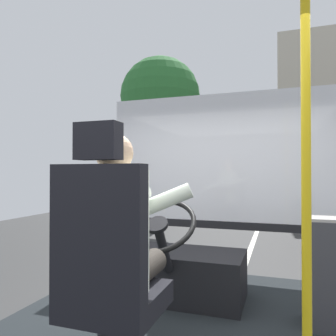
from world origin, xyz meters
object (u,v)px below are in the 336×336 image
at_px(bus_driver, 118,230).
at_px(driver_seat, 108,274).
at_px(handrail_pole, 306,167).
at_px(steering_console, 178,272).
at_px(fare_box, 322,272).

bearing_deg(bus_driver, driver_seat, -90.00).
relative_size(bus_driver, handrail_pole, 0.37).
distance_m(steering_console, handrail_pole, 1.65).
bearing_deg(fare_box, driver_seat, -136.50).
distance_m(driver_seat, bus_driver, 0.23).
height_order(bus_driver, fare_box, bus_driver).
relative_size(steering_console, handrail_pole, 0.50).
relative_size(driver_seat, handrail_pole, 0.60).
distance_m(driver_seat, handrail_pole, 1.10).
xyz_separation_m(bus_driver, handrail_pole, (0.94, 0.07, 0.33)).
xyz_separation_m(bus_driver, fare_box, (1.10, 0.95, -0.39)).
bearing_deg(steering_console, handrail_pole, -47.79).
height_order(steering_console, fare_box, steering_console).
xyz_separation_m(driver_seat, handrail_pole, (0.94, 0.17, 0.54)).
bearing_deg(driver_seat, bus_driver, 90.00).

